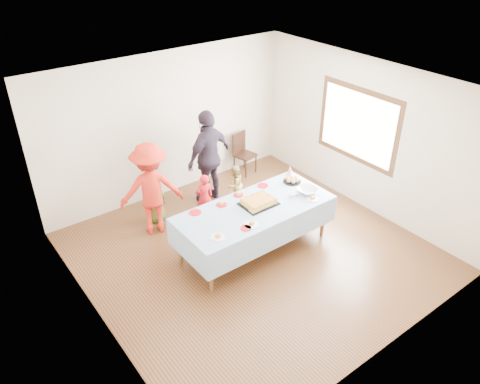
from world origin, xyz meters
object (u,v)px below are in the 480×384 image
object	(u,v)px
birthday_cake	(259,202)
dining_chair	(242,151)
party_table	(255,210)
adult_left	(151,189)

from	to	relation	value
birthday_cake	dining_chair	xyz separation A→B (m)	(1.33, 2.16, -0.35)
party_table	birthday_cake	distance (m)	0.14
dining_chair	adult_left	bearing A→B (deg)	-174.42
dining_chair	adult_left	distance (m)	2.61
party_table	dining_chair	bearing A→B (deg)	56.82
birthday_cake	adult_left	world-z (taller)	adult_left
adult_left	birthday_cake	bearing A→B (deg)	149.08
party_table	adult_left	size ratio (longest dim) A/B	1.54
birthday_cake	adult_left	distance (m)	1.79
birthday_cake	dining_chair	distance (m)	2.56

